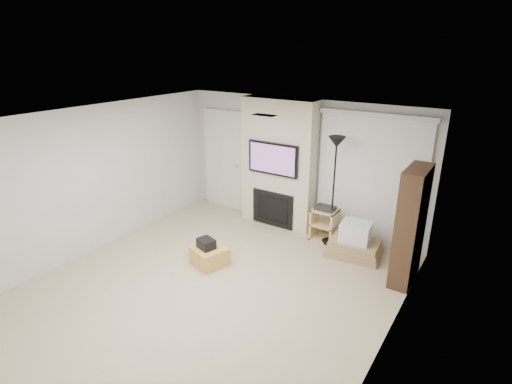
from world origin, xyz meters
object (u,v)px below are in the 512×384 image
Objects in this scene: bookshelf at (410,226)px; ottoman at (210,256)px; floor_lamp at (335,161)px; av_stand at (324,222)px; box_stack at (355,243)px.

ottoman is at bearing -155.11° from bookshelf.
bookshelf is (1.44, -0.51, -0.66)m from floor_lamp.
bookshelf is at bearing -19.60° from av_stand.
floor_lamp is 1.10× the size of bookshelf.
av_stand is 0.69× the size of box_stack.
box_stack is (0.68, -0.26, -0.12)m from av_stand.
av_stand is 0.37× the size of bookshelf.
bookshelf is at bearing 24.89° from ottoman.
floor_lamp is 1.22m from av_stand.
floor_lamp is 3.00× the size of av_stand.
av_stand is at bearing 158.12° from floor_lamp.
box_stack is (0.53, -0.19, -1.33)m from floor_lamp.
box_stack is at bearing 161.06° from bookshelf.
floor_lamp is (1.35, 1.80, 1.41)m from ottoman.
ottoman is 2.22m from av_stand.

